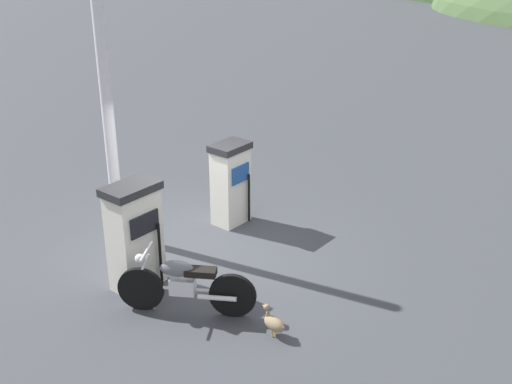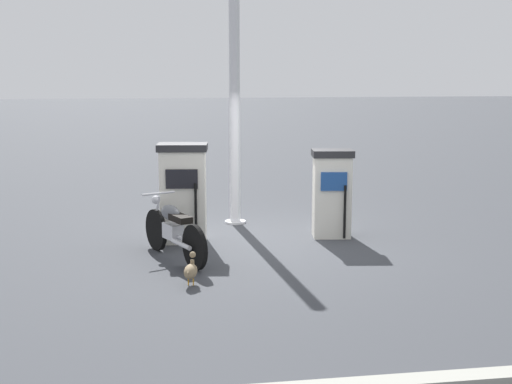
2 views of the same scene
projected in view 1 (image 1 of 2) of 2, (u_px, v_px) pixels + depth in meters
ground_plane at (199, 253)px, 10.77m from camera, size 120.00×120.00×0.00m
fuel_pump_near at (135, 236)px, 9.52m from camera, size 0.64×0.89×1.69m
fuel_pump_far at (231, 183)px, 11.56m from camera, size 0.61×0.76×1.54m
motorcycle_near_pump at (184, 284)px, 9.01m from camera, size 1.86×0.93×0.98m
wandering_duck at (274, 323)px, 8.60m from camera, size 0.43×0.26×0.43m
canopy_support_pole at (108, 115)px, 10.43m from camera, size 0.40×0.40×4.64m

